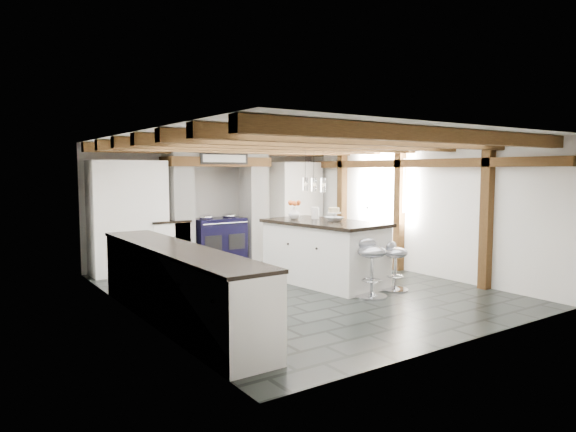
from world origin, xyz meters
TOP-DOWN VIEW (x-y plane):
  - ground at (0.00, 0.00)m, footprint 6.00×6.00m
  - room_shell at (-0.61, 1.42)m, footprint 6.00×6.03m
  - range_cooker at (0.00, 2.68)m, footprint 1.00×0.63m
  - kitchen_island at (0.62, 0.12)m, footprint 1.30×2.16m
  - bar_stool_near at (1.17, -0.91)m, footprint 0.45×0.45m
  - bar_stool_far at (0.58, -1.01)m, footprint 0.52×0.52m

SIDE VIEW (x-z plane):
  - ground at x=0.00m, z-range 0.00..0.00m
  - bar_stool_near at x=1.17m, z-range 0.09..0.84m
  - range_cooker at x=0.00m, z-range -0.03..0.96m
  - kitchen_island at x=0.62m, z-range -0.16..1.19m
  - bar_stool_far at x=0.58m, z-range 0.10..0.96m
  - room_shell at x=-0.61m, z-range -1.93..4.07m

